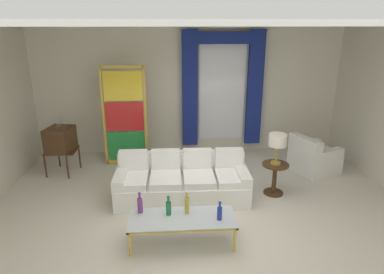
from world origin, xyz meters
The scene contains 16 objects.
ground_plane centered at (0.00, 0.00, 0.00)m, with size 16.00×16.00×0.00m, color silver.
wall_rear centered at (0.00, 3.06, 1.50)m, with size 8.00×0.12×3.00m, color silver.
ceiling_slab centered at (0.00, 0.80, 3.02)m, with size 8.00×7.60×0.04m, color white.
curtained_window centered at (0.78, 2.89, 1.74)m, with size 2.00×0.17×2.70m.
couch_white_long centered at (-0.29, 0.60, 0.31)m, with size 2.35×0.96×0.86m.
coffee_table centered at (-0.35, -0.77, 0.38)m, with size 1.51×0.60×0.41m.
bottle_blue_decanter centered at (0.17, -0.85, 0.52)m, with size 0.07×0.07×0.29m.
bottle_crystal_tall centered at (-0.95, -0.58, 0.54)m, with size 0.08×0.08×0.33m.
bottle_amber_squat centered at (-0.27, -0.64, 0.55)m, with size 0.06×0.06×0.34m.
bottle_ruby_flask centered at (-0.54, -0.67, 0.53)m, with size 0.08×0.08×0.30m.
vintage_tv centered at (-2.76, 1.85, 0.73)m, with size 0.62×0.68×1.35m.
armchair_white centered at (2.53, 1.53, 0.29)m, with size 1.05×1.04×0.80m.
stained_glass_divider centered at (-1.45, 2.24, 1.06)m, with size 0.95×0.05×2.20m.
peacock_figurine centered at (-0.94, 1.87, 0.22)m, with size 0.44×0.60×0.50m.
round_side_table centered at (1.42, 0.61, 0.36)m, with size 0.48×0.48×0.59m.
table_lamp_brass centered at (1.42, 0.61, 1.03)m, with size 0.32×0.32×0.57m.
Camera 1 is at (-0.51, -4.95, 3.02)m, focal length 31.72 mm.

